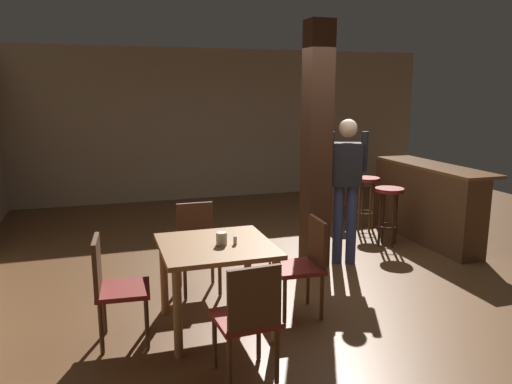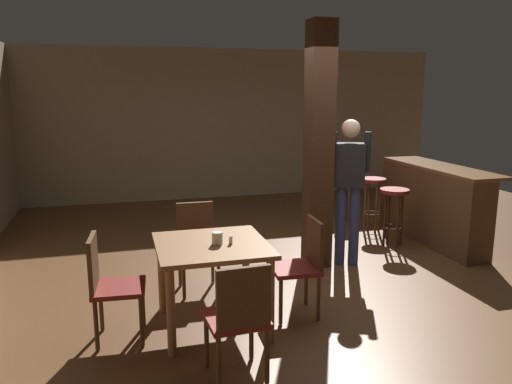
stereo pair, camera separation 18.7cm
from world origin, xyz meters
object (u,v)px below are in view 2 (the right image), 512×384
object	(u,v)px
bar_stool_far	(346,185)
standing_person	(349,182)
napkin_cup	(217,238)
bar_counter	(432,204)
chair_west	(109,282)
chair_east	(302,262)
bar_stool_mid	(373,191)
chair_north	(197,242)
chair_south	(239,315)
dining_table	(212,258)
salt_shaker	(231,240)
bar_stool_near	(394,203)

from	to	relation	value
bar_stool_far	standing_person	bearing A→B (deg)	-115.23
napkin_cup	bar_counter	bearing A→B (deg)	27.54
napkin_cup	standing_person	size ratio (longest dim) A/B	0.06
chair_west	chair_east	world-z (taller)	same
bar_stool_mid	bar_counter	bearing A→B (deg)	-53.07
chair_north	chair_east	world-z (taller)	same
chair_east	bar_stool_mid	distance (m)	3.06
chair_north	napkin_cup	xyz separation A→B (m)	(0.03, -0.93, 0.31)
chair_north	chair_south	xyz separation A→B (m)	(0.01, -1.78, 0.00)
chair_south	bar_stool_mid	distance (m)	4.29
dining_table	bar_stool_far	world-z (taller)	bar_stool_far
chair_south	standing_person	distance (m)	2.78
dining_table	standing_person	distance (m)	2.20
chair_west	standing_person	size ratio (longest dim) A/B	0.52
salt_shaker	bar_stool_far	size ratio (longest dim) A/B	0.09
bar_stool_near	bar_stool_mid	bearing A→B (deg)	82.76
chair_north	bar_counter	distance (m)	3.42
chair_north	bar_stool_far	distance (m)	3.42
bar_counter	napkin_cup	bearing A→B (deg)	-152.46
chair_north	chair_west	distance (m)	1.25
chair_north	bar_stool_far	xyz separation A→B (m)	(2.69, 2.11, 0.08)
chair_north	bar_counter	xyz separation A→B (m)	(3.33, 0.78, 0.03)
salt_shaker	bar_stool_near	world-z (taller)	salt_shaker
chair_east	bar_stool_near	size ratio (longest dim) A/B	1.15
salt_shaker	standing_person	distance (m)	2.09
napkin_cup	bar_stool_far	size ratio (longest dim) A/B	0.14
chair_east	salt_shaker	size ratio (longest dim) A/B	12.59
dining_table	bar_counter	size ratio (longest dim) A/B	0.47
chair_south	chair_east	distance (m)	1.23
chair_south	bar_stool_mid	bearing A→B (deg)	49.36
chair_east	napkin_cup	bearing A→B (deg)	-175.22
bar_stool_mid	bar_stool_far	bearing A→B (deg)	100.14
chair_east	napkin_cup	world-z (taller)	chair_east
chair_south	chair_east	bearing A→B (deg)	48.21
chair_south	standing_person	size ratio (longest dim) A/B	0.52
salt_shaker	chair_east	bearing A→B (deg)	7.55
chair_north	chair_south	distance (m)	1.78
chair_east	bar_counter	world-z (taller)	bar_counter
chair_north	bar_stool_near	xyz separation A→B (m)	(2.71, 0.74, 0.08)
dining_table	chair_east	distance (m)	0.85
chair_west	bar_stool_far	size ratio (longest dim) A/B	1.13
chair_east	bar_stool_far	world-z (taller)	chair_east
bar_stool_far	bar_stool_near	bearing A→B (deg)	-89.16
salt_shaker	bar_stool_far	xyz separation A→B (m)	(2.55, 3.07, -0.21)
chair_west	standing_person	bearing A→B (deg)	23.51
salt_shaker	bar_stool_far	world-z (taller)	salt_shaker
chair_west	salt_shaker	bearing A→B (deg)	-3.06
dining_table	bar_stool_far	distance (m)	4.04
standing_person	bar_stool_mid	distance (m)	1.61
napkin_cup	bar_stool_near	distance (m)	3.17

